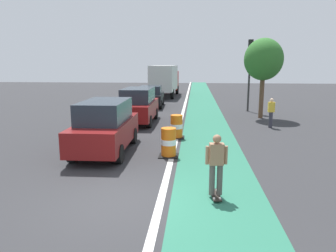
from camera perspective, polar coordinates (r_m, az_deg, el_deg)
name	(u,v)px	position (r m, az deg, el deg)	size (l,w,h in m)	color
ground_plane	(125,201)	(8.45, -7.62, -13.12)	(100.00, 100.00, 0.00)	#2D2D30
bike_lane_strip	(205,120)	(19.83, 6.69, 1.03)	(2.50, 80.00, 0.01)	#286B51
lane_divider_stripe	(181,120)	(19.84, 2.35, 1.10)	(0.20, 80.00, 0.01)	silver
skateboarder_on_lane	(216,164)	(8.36, 8.61, -6.74)	(0.57, 0.82, 1.69)	black
parked_suv_nearest	(105,126)	(12.73, -11.13, -0.05)	(1.97, 4.63, 2.04)	maroon
parked_suv_second	(138,105)	(18.80, -5.33, 3.68)	(1.93, 4.60, 2.04)	maroon
parked_sedan_third	(151,97)	(25.73, -3.06, 5.26)	(2.03, 4.16, 1.70)	black
traffic_barrel_front	(169,143)	(12.00, 0.10, -2.99)	(0.73, 0.73, 1.09)	orange
traffic_barrel_mid	(177,127)	(14.97, 1.53, -0.14)	(0.73, 0.73, 1.09)	orange
delivery_truck_down_block	(165,79)	(33.89, -0.56, 8.41)	(2.59, 7.68, 3.23)	beige
traffic_light_corner	(250,63)	(23.90, 14.43, 10.90)	(0.41, 0.32, 5.10)	#2D2D2D
pedestrian_crossing	(271,112)	(18.20, 17.93, 2.40)	(0.34, 0.20, 1.61)	#33333D
street_tree_sidewalk	(264,60)	(21.13, 16.70, 11.25)	(2.40, 2.40, 5.00)	brown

